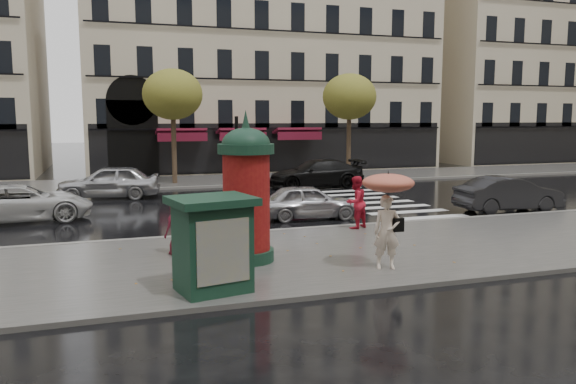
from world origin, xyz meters
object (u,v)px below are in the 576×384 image
object	(u,v)px
man_burgundy	(178,226)
newsstand	(212,243)
car_silver	(308,202)
car_black	(316,174)
car_far_silver	(109,182)
car_darkgrey	(509,194)
woman_umbrella	(388,204)
woman_red	(356,202)
car_white	(21,203)
morris_column	(246,190)
traffic_light	(237,163)

from	to	relation	value
man_burgundy	newsstand	xyz separation A→B (m)	(0.29, -3.58, 0.28)
man_burgundy	car_silver	size ratio (longest dim) A/B	0.40
car_silver	car_black	xyz separation A→B (m)	(3.85, 9.13, 0.11)
car_silver	car_far_silver	size ratio (longest dim) A/B	0.83
car_darkgrey	car_silver	bearing A→B (deg)	86.04
car_far_silver	woman_umbrella	bearing A→B (deg)	29.86
newsstand	man_burgundy	bearing A→B (deg)	94.56
car_silver	car_darkgrey	size ratio (longest dim) A/B	0.89
woman_red	car_white	size ratio (longest dim) A/B	0.35
woman_umbrella	morris_column	world-z (taller)	morris_column
morris_column	car_silver	world-z (taller)	morris_column
car_black	car_far_silver	bearing A→B (deg)	-83.30
traffic_light	car_silver	world-z (taller)	traffic_light
newsstand	traffic_light	bearing A→B (deg)	71.78
woman_umbrella	car_darkgrey	world-z (taller)	woman_umbrella
car_silver	car_black	bearing A→B (deg)	-17.40
woman_red	car_darkgrey	world-z (taller)	woman_red
woman_red	man_burgundy	size ratio (longest dim) A/B	1.14
woman_red	morris_column	size ratio (longest dim) A/B	0.45
woman_red	car_silver	bearing A→B (deg)	-102.89
car_darkgrey	car_white	xyz separation A→B (m)	(-18.89, 3.86, -0.02)
car_darkgrey	car_white	size ratio (longest dim) A/B	0.87
man_burgundy	morris_column	size ratio (longest dim) A/B	0.40
woman_umbrella	car_darkgrey	xyz separation A→B (m)	(9.28, 6.76, -1.02)
woman_umbrella	traffic_light	distance (m)	5.93
woman_umbrella	traffic_light	world-z (taller)	traffic_light
woman_umbrella	woman_red	distance (m)	5.23
man_burgundy	woman_red	bearing A→B (deg)	167.69
traffic_light	newsstand	world-z (taller)	traffic_light
newsstand	car_white	xyz separation A→B (m)	(-5.14, 11.06, -0.48)
woman_red	car_darkgrey	distance (m)	8.02
newsstand	car_silver	distance (m)	9.75
traffic_light	car_black	size ratio (longest dim) A/B	0.71
car_far_silver	car_darkgrey	bearing A→B (deg)	67.66
morris_column	car_white	xyz separation A→B (m)	(-6.49, 8.75, -1.30)
woman_red	newsstand	world-z (taller)	newsstand
woman_red	car_far_silver	distance (m)	13.50
newsstand	car_far_silver	bearing A→B (deg)	96.73
woman_red	traffic_light	distance (m)	4.30
morris_column	car_white	world-z (taller)	morris_column
car_silver	car_far_silver	world-z (taller)	car_far_silver
traffic_light	newsstand	size ratio (longest dim) A/B	1.84
car_black	car_far_silver	size ratio (longest dim) A/B	1.13
car_black	traffic_light	bearing A→B (deg)	-30.19
newsstand	car_silver	xyz separation A→B (m)	(5.26, 8.20, -0.51)
morris_column	newsstand	distance (m)	2.80
woman_red	car_white	world-z (taller)	woman_red
woman_umbrella	car_silver	xyz separation A→B (m)	(0.79, 7.76, -1.07)
woman_umbrella	car_far_silver	bearing A→B (deg)	111.89
morris_column	car_silver	size ratio (longest dim) A/B	1.00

